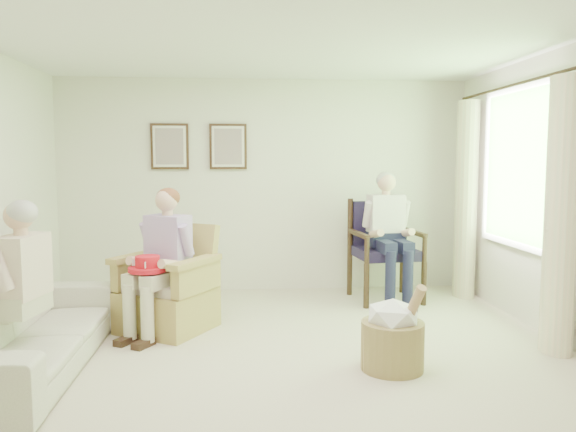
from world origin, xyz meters
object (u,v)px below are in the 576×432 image
object	(u,v)px
person_dark	(388,226)
person_wicker	(165,252)
sofa	(26,329)
hatbox	(393,334)
wood_armchair	(384,246)
wicker_armchair	(168,296)
red_hat	(148,266)
person_sofa	(15,280)

from	to	relation	value
person_dark	person_wicker	bearing A→B (deg)	-163.56
sofa	hatbox	world-z (taller)	hatbox
wood_armchair	sofa	size ratio (longest dim) A/B	0.50
sofa	person_dark	world-z (taller)	person_dark
wicker_armchair	wood_armchair	size ratio (longest dim) A/B	0.88
red_hat	wicker_armchair	bearing A→B (deg)	66.61
sofa	person_sofa	bearing A→B (deg)	180.00
wood_armchair	red_hat	size ratio (longest dim) A/B	3.27
sofa	person_wicker	xyz separation A→B (m)	(0.94, 0.88, 0.45)
person_wicker	hatbox	bearing A→B (deg)	0.22
sofa	wicker_armchair	bearing A→B (deg)	-42.83
person_dark	person_sofa	size ratio (longest dim) A/B	1.12
person_dark	person_sofa	world-z (taller)	person_dark
wood_armchair	sofa	bearing A→B (deg)	-154.23
sofa	red_hat	world-z (taller)	red_hat
sofa	hatbox	size ratio (longest dim) A/B	3.15
wicker_armchair	person_wicker	distance (m)	0.47
wicker_armchair	sofa	size ratio (longest dim) A/B	0.44
wicker_armchair	sofa	world-z (taller)	wicker_armchair
red_hat	hatbox	world-z (taller)	red_hat
wicker_armchair	person_wicker	xyz separation A→B (m)	(0.00, -0.13, 0.46)
person_dark	hatbox	distance (m)	2.20
sofa	person_wicker	size ratio (longest dim) A/B	1.69
person_dark	red_hat	world-z (taller)	person_dark
wood_armchair	sofa	world-z (taller)	wood_armchair
wood_armchair	person_sofa	xyz separation A→B (m)	(-3.31, -2.20, 0.13)
red_hat	wood_armchair	bearing A→B (deg)	27.98
wood_armchair	person_wicker	distance (m)	2.64
hatbox	wood_armchair	bearing A→B (deg)	77.36
wood_armchair	person_wicker	world-z (taller)	person_wicker
wicker_armchair	person_sofa	bearing A→B (deg)	-98.31
person_dark	wicker_armchair	bearing A→B (deg)	-166.35
wicker_armchair	hatbox	bearing A→B (deg)	-2.73
wood_armchair	red_hat	bearing A→B (deg)	-157.88
wood_armchair	sofa	distance (m)	3.90
wicker_armchair	wood_armchair	distance (m)	2.60
wood_armchair	person_dark	size ratio (longest dim) A/B	0.78
wicker_armchair	person_sofa	distance (m)	1.56
wood_armchair	sofa	xyz separation A→B (m)	(-3.31, -2.04, -0.29)
sofa	person_sofa	xyz separation A→B (m)	(-0.00, -0.16, 0.42)
hatbox	person_sofa	bearing A→B (deg)	179.04
hatbox	person_wicker	bearing A→B (deg)	149.82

